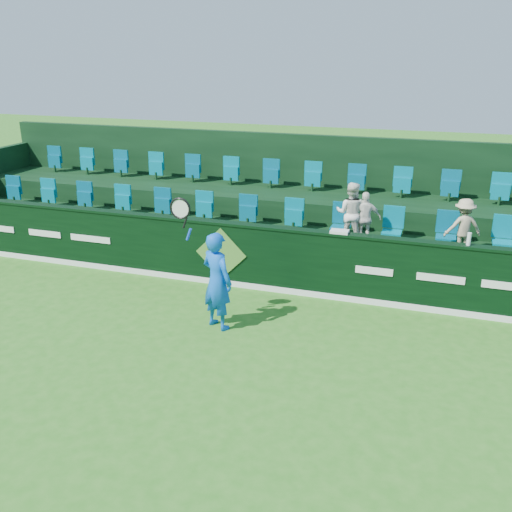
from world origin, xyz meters
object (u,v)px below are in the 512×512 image
(towel, at_px, (339,232))
(spectator_middle, at_px, (365,218))
(spectator_right, at_px, (463,227))
(spectator_left, at_px, (351,213))
(drinks_bottle, at_px, (469,239))
(tennis_player, at_px, (217,280))

(towel, bearing_deg, spectator_middle, 73.72)
(towel, bearing_deg, spectator_right, 26.57)
(spectator_left, xyz_separation_m, spectator_right, (2.22, 0.00, -0.08))
(spectator_left, height_order, towel, spectator_left)
(drinks_bottle, bearing_deg, towel, 180.00)
(spectator_right, bearing_deg, spectator_middle, -21.64)
(towel, height_order, drinks_bottle, drinks_bottle)
(spectator_left, relative_size, spectator_middle, 1.16)
(spectator_middle, bearing_deg, tennis_player, 38.18)
(spectator_middle, bearing_deg, towel, 56.72)
(towel, distance_m, drinks_bottle, 2.31)
(tennis_player, relative_size, spectator_middle, 2.15)
(spectator_left, xyz_separation_m, spectator_middle, (0.30, 0.00, -0.09))
(spectator_middle, bearing_deg, spectator_right, 163.00)
(spectator_middle, height_order, spectator_right, spectator_right)
(spectator_right, height_order, towel, spectator_right)
(tennis_player, xyz_separation_m, spectator_middle, (2.09, 3.01, 0.46))
(spectator_right, xyz_separation_m, towel, (-2.24, -1.12, 0.01))
(spectator_left, distance_m, towel, 1.12)
(spectator_left, distance_m, spectator_right, 2.22)
(drinks_bottle, bearing_deg, spectator_right, 93.64)
(spectator_left, bearing_deg, drinks_bottle, 156.40)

